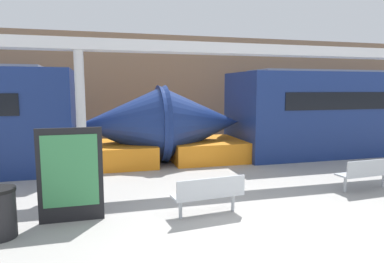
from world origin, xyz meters
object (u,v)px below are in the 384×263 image
bench_far (368,172)px  train_left (365,114)px  poster_board (71,175)px  bench_near (209,193)px  support_column_near (81,120)px

bench_far → train_left: bearing=45.4°
poster_board → bench_far: bearing=1.3°
train_left → bench_near: train_left is taller
bench_far → poster_board: 6.94m
bench_near → poster_board: bearing=164.7°
bench_near → bench_far: bearing=1.7°
train_left → poster_board: size_ratio=9.31×
bench_near → train_left: bearing=26.3°
train_left → bench_near: (-8.36, -5.29, -1.03)m
bench_far → support_column_near: bearing=158.0°
train_left → support_column_near: bearing=-167.1°
poster_board → support_column_near: (0.11, 2.38, 0.82)m
bench_near → support_column_near: support_column_near is taller
bench_far → poster_board: bearing=177.4°
train_left → support_column_near: support_column_near is taller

